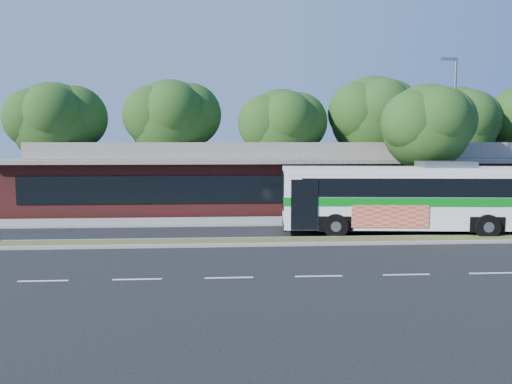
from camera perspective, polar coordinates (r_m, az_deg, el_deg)
ground at (r=21.82m, az=4.70°, el=-6.11°), size 120.00×120.00×0.00m
median_strip at (r=22.39m, az=4.48°, el=-5.60°), size 26.00×1.10×0.15m
sidewalk at (r=28.06m, az=2.80°, el=-3.31°), size 44.00×2.60×0.12m
plaza_building at (r=34.34m, az=1.57°, el=1.83°), size 33.20×11.20×4.45m
lamp_post at (r=29.96m, az=21.54°, el=6.17°), size 0.93×0.18×9.07m
tree_bg_a at (r=38.05m, az=-21.37°, el=7.45°), size 6.47×5.80×8.63m
tree_bg_b at (r=37.47m, az=-9.02°, el=8.23°), size 6.69×6.00×9.00m
tree_bg_c at (r=36.56m, az=3.49°, el=7.49°), size 6.24×5.60×8.26m
tree_bg_d at (r=39.09m, az=13.72°, el=8.44°), size 6.91×6.20×9.37m
tree_bg_e at (r=40.32m, az=22.32°, el=7.12°), size 6.47×5.80×8.50m
transit_bus at (r=25.47m, az=17.51°, el=-0.17°), size 12.79×3.86×3.54m
sedan at (r=31.80m, az=-14.28°, el=-1.18°), size 5.29×2.64×1.47m
sidewalk_tree at (r=29.82m, az=19.42°, el=7.16°), size 5.35×4.80×7.67m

